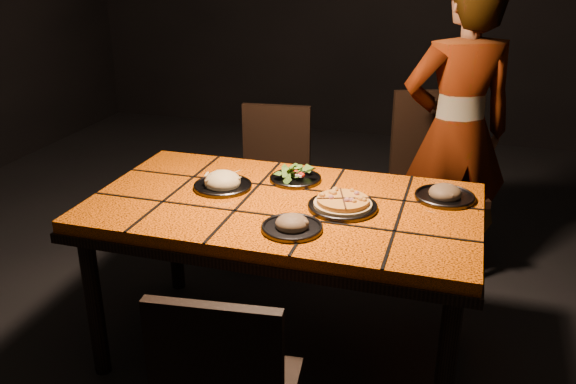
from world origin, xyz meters
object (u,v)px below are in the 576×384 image
(chair_far_right, at_px, (434,169))
(plate_pasta, at_px, (223,183))
(chair_far_left, at_px, (273,173))
(diner, at_px, (457,133))
(plate_pizza, at_px, (343,204))
(dining_table, at_px, (284,219))

(chair_far_right, height_order, plate_pasta, chair_far_right)
(chair_far_left, distance_m, chair_far_right, 0.91)
(chair_far_left, bearing_deg, plate_pasta, -92.98)
(diner, xyz_separation_m, plate_pasta, (-0.95, -0.90, -0.05))
(plate_pizza, xyz_separation_m, plate_pasta, (-0.55, 0.07, 0.00))
(diner, distance_m, plate_pasta, 1.31)
(chair_far_left, xyz_separation_m, plate_pasta, (0.05, -0.86, 0.27))
(dining_table, distance_m, plate_pizza, 0.27)
(dining_table, xyz_separation_m, chair_far_left, (-0.35, 0.92, -0.16))
(dining_table, relative_size, diner, 0.99)
(chair_far_right, relative_size, plate_pasta, 3.87)
(chair_far_right, relative_size, diner, 0.60)
(dining_table, xyz_separation_m, plate_pizza, (0.25, -0.00, 0.10))
(chair_far_left, height_order, plate_pizza, chair_far_left)
(dining_table, distance_m, diner, 1.17)
(plate_pizza, bearing_deg, dining_table, 179.90)
(chair_far_left, relative_size, plate_pizza, 2.96)
(diner, bearing_deg, chair_far_left, -20.71)
(chair_far_left, relative_size, plate_pasta, 3.45)
(dining_table, height_order, chair_far_left, chair_far_left)
(diner, bearing_deg, chair_far_right, -70.81)
(diner, bearing_deg, plate_pizza, 44.31)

